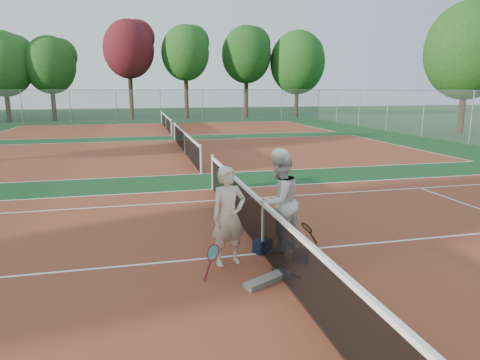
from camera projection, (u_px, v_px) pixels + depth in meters
name	position (u px, v px, depth m)	size (l,w,h in m)	color
ground	(263.00, 254.00, 8.16)	(130.00, 130.00, 0.00)	#103B1A
court_main	(263.00, 253.00, 8.16)	(23.77, 10.97, 0.01)	brown
court_far_a	(185.00, 153.00, 21.00)	(23.77, 10.97, 0.01)	brown
court_far_b	(166.00, 129.00, 33.83)	(23.77, 10.97, 0.01)	brown
net_main	(263.00, 228.00, 8.05)	(0.10, 10.98, 1.02)	black
net_far_a	(185.00, 143.00, 20.89)	(0.10, 10.98, 1.02)	black
net_far_b	(166.00, 122.00, 33.73)	(0.10, 10.98, 1.02)	black
fence_back	(161.00, 106.00, 40.18)	(32.00, 0.06, 3.00)	slate
player_a	(229.00, 216.00, 7.51)	(0.65, 0.42, 1.77)	beige
player_b	(279.00, 202.00, 8.16)	(0.94, 0.73, 1.93)	silver
racket_red	(213.00, 261.00, 7.11)	(0.31, 0.27, 0.54)	maroon
racket_black_held	(307.00, 234.00, 8.49)	(0.38, 0.27, 0.50)	black
racket_spare	(280.00, 270.00, 7.40)	(0.60, 0.27, 0.03)	black
sports_bag_navy	(262.00, 246.00, 8.19)	(0.33, 0.22, 0.26)	black
sports_bag_purple	(301.00, 256.00, 7.75)	(0.28, 0.19, 0.23)	black
net_cover_canvas	(268.00, 280.00, 6.93)	(0.91, 0.21, 0.10)	slate
water_bottle	(286.00, 252.00, 7.84)	(0.09, 0.09, 0.30)	#AEC0DD
tree_back_0	(3.00, 64.00, 39.83)	(5.27, 5.27, 8.40)	#382314
tree_back_1	(50.00, 65.00, 40.97)	(4.76, 4.76, 8.06)	#382314
tree_back_maroon	(129.00, 49.00, 42.04)	(4.96, 4.96, 9.76)	#382314
tree_back_3	(185.00, 53.00, 43.18)	(4.83, 4.83, 9.41)	#382314
tree_back_4	(246.00, 55.00, 45.13)	(5.21, 5.21, 9.62)	#382314
tree_back_5	(298.00, 63.00, 46.10)	(5.90, 5.90, 9.25)	#382314
tree_right_1	(468.00, 51.00, 28.66)	(5.66, 5.66, 8.85)	#382314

